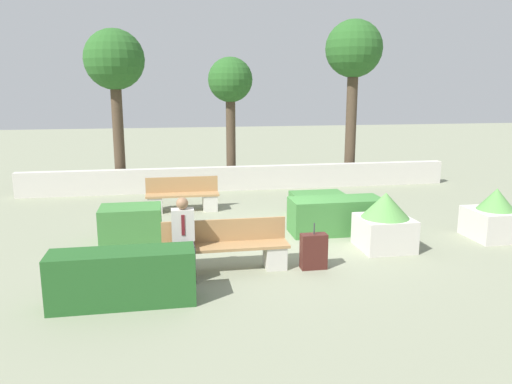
{
  "coord_description": "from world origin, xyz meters",
  "views": [
    {
      "loc": [
        -2.27,
        -9.91,
        3.13
      ],
      "look_at": [
        -0.4,
        0.5,
        0.9
      ],
      "focal_mm": 35.0,
      "sensor_mm": 36.0,
      "label": 1
    }
  ],
  "objects": [
    {
      "name": "tree_leftmost",
      "position": [
        -3.69,
        5.64,
        3.79
      ],
      "size": [
        1.76,
        1.76,
        4.81
      ],
      "color": "#473828",
      "rests_on": "ground_plane"
    },
    {
      "name": "bench_front",
      "position": [
        -1.32,
        -1.69,
        0.34
      ],
      "size": [
        2.19,
        0.48,
        0.86
      ],
      "color": "#A37A4C",
      "rests_on": "ground_plane"
    },
    {
      "name": "suitcase",
      "position": [
        0.2,
        -1.9,
        0.31
      ],
      "size": [
        0.46,
        0.22,
        0.83
      ],
      "color": "#471E19",
      "rests_on": "ground_plane"
    },
    {
      "name": "perimeter_wall",
      "position": [
        0.0,
        5.15,
        0.36
      ],
      "size": [
        13.24,
        0.3,
        0.73
      ],
      "color": "beige",
      "rests_on": "ground_plane"
    },
    {
      "name": "tree_center_right",
      "position": [
        3.74,
        5.8,
        4.16
      ],
      "size": [
        1.83,
        1.83,
        5.25
      ],
      "color": "#473828",
      "rests_on": "ground_plane"
    },
    {
      "name": "planter_corner_right",
      "position": [
        1.88,
        -1.08,
        0.55
      ],
      "size": [
        0.99,
        0.99,
        1.13
      ],
      "color": "beige",
      "rests_on": "ground_plane"
    },
    {
      "name": "hedge_block_near_left",
      "position": [
        1.39,
        1.75,
        0.28
      ],
      "size": [
        1.29,
        0.82,
        0.55
      ],
      "color": "#3D7A38",
      "rests_on": "ground_plane"
    },
    {
      "name": "planter_corner_left",
      "position": [
        4.46,
        -0.83,
        0.46
      ],
      "size": [
        1.02,
        1.02,
        1.07
      ],
      "color": "beige",
      "rests_on": "ground_plane"
    },
    {
      "name": "tree_center_left",
      "position": [
        -0.27,
        5.71,
        3.18
      ],
      "size": [
        1.38,
        1.38,
        4.04
      ],
      "color": "#473828",
      "rests_on": "ground_plane"
    },
    {
      "name": "hedge_block_near_right",
      "position": [
        -2.97,
        -2.82,
        0.41
      ],
      "size": [
        2.1,
        0.6,
        0.81
      ],
      "color": "#235623",
      "rests_on": "ground_plane"
    },
    {
      "name": "person_seated_man",
      "position": [
        -2.05,
        -1.83,
        0.73
      ],
      "size": [
        0.38,
        0.64,
        1.33
      ],
      "color": "#333338",
      "rests_on": "ground_plane"
    },
    {
      "name": "bench_left_side",
      "position": [
        -1.92,
        2.7,
        0.33
      ],
      "size": [
        1.85,
        0.49,
        0.86
      ],
      "rotation": [
        0.0,
        0.0,
        -0.09
      ],
      "color": "#A37A4C",
      "rests_on": "ground_plane"
    },
    {
      "name": "hedge_block_mid_right",
      "position": [
        1.31,
        0.14,
        0.38
      ],
      "size": [
        2.01,
        0.81,
        0.77
      ],
      "color": "#3D7A38",
      "rests_on": "ground_plane"
    },
    {
      "name": "ground_plane",
      "position": [
        0.0,
        0.0,
        0.0
      ],
      "size": [
        60.0,
        60.0,
        0.0
      ],
      "primitive_type": "plane",
      "color": "gray"
    },
    {
      "name": "hedge_block_mid_left",
      "position": [
        -3.05,
        0.27,
        0.37
      ],
      "size": [
        1.23,
        0.86,
        0.74
      ],
      "color": "#3D7A38",
      "rests_on": "ground_plane"
    }
  ]
}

